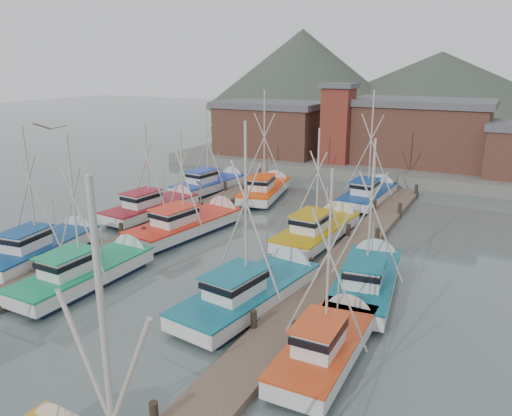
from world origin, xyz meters
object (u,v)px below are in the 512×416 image
at_px(lookout_tower, 338,123).
at_px(boat_4, 91,271).
at_px(boat_12, 266,189).
at_px(boat_8, 192,223).

height_order(lookout_tower, boat_4, lookout_tower).
bearing_deg(boat_12, boat_4, -102.09).
height_order(lookout_tower, boat_8, lookout_tower).
bearing_deg(lookout_tower, boat_4, -94.46).
distance_m(boat_4, boat_12, 21.17).
distance_m(boat_4, boat_8, 9.71).
height_order(boat_8, boat_12, boat_12).
bearing_deg(boat_12, lookout_tower, 69.19).
xyz_separation_m(lookout_tower, boat_4, (-2.66, -34.14, -4.87)).
relative_size(boat_4, boat_8, 0.90).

